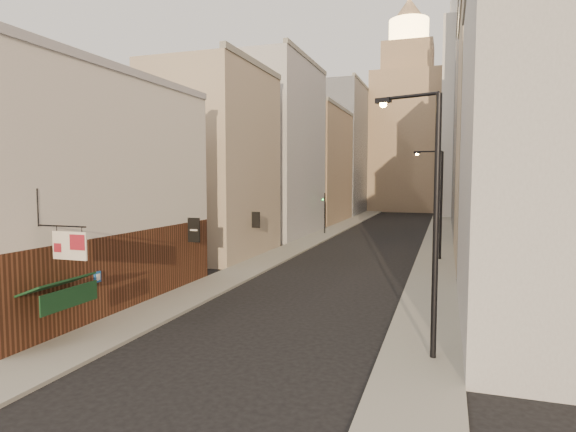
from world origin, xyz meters
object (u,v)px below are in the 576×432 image
object	(u,v)px
clock_tower	(407,126)
traffic_light_left	(325,205)
streetlamp_mid	(438,198)
white_tower	(466,110)
streetlamp_near	(430,210)
traffic_light_right	(436,204)

from	to	relation	value
clock_tower	traffic_light_left	bearing A→B (deg)	-96.70
clock_tower	streetlamp_mid	bearing A→B (deg)	-83.09
white_tower	streetlamp_near	bearing A→B (deg)	-92.64
white_tower	streetlamp_mid	distance (m)	50.88
clock_tower	streetlamp_mid	distance (m)	64.63
white_tower	traffic_light_left	xyz separation A→B (m)	(-16.61, -33.83, -15.01)
traffic_light_right	streetlamp_near	bearing A→B (deg)	67.51
traffic_light_left	traffic_light_right	bearing A→B (deg)	168.50
clock_tower	traffic_light_left	world-z (taller)	clock_tower
streetlamp_mid	white_tower	bearing A→B (deg)	80.33
clock_tower	streetlamp_mid	world-z (taller)	clock_tower
clock_tower	traffic_light_right	size ratio (longest dim) A/B	8.98
white_tower	clock_tower	bearing A→B (deg)	128.16
streetlamp_mid	traffic_light_left	bearing A→B (deg)	125.49
clock_tower	streetlamp_near	world-z (taller)	clock_tower
clock_tower	traffic_light_right	bearing A→B (deg)	-81.57
streetlamp_near	traffic_light_right	bearing A→B (deg)	110.02
streetlamp_near	traffic_light_left	distance (m)	40.13
traffic_light_left	traffic_light_right	distance (m)	12.76
streetlamp_mid	traffic_light_left	xyz separation A→B (m)	(-13.24, 15.11, -1.52)
clock_tower	streetlamp_mid	xyz separation A→B (m)	(7.62, -62.94, -12.52)
streetlamp_near	traffic_light_left	xyz separation A→B (m)	(-13.32, 37.80, -2.01)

